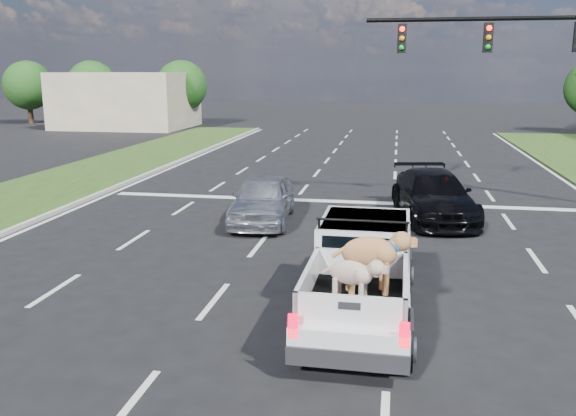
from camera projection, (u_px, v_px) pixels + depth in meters
name	position (u px, v px, depth m)	size (l,w,h in m)	color
ground	(299.00, 307.00, 11.99)	(160.00, 160.00, 0.00)	black
road_markings	(334.00, 225.00, 18.29)	(17.75, 60.00, 0.01)	silver
curb_left	(48.00, 215.00, 19.29)	(0.15, 60.00, 0.14)	#A29E94
traffic_signal	(569.00, 65.00, 19.79)	(9.11, 0.31, 7.00)	black
building_left	(127.00, 100.00, 49.50)	(10.00, 8.00, 4.40)	#C7B498
tree_far_a	(28.00, 85.00, 52.90)	(4.20, 4.20, 5.40)	#332114
tree_far_b	(92.00, 86.00, 51.87)	(4.20, 4.20, 5.40)	#332114
tree_far_c	(182.00, 86.00, 50.50)	(4.20, 4.20, 5.40)	#332114
pickup_truck	(361.00, 272.00, 11.28)	(1.94, 5.05, 1.89)	black
silver_sedan	(263.00, 199.00, 18.58)	(1.71, 4.26, 1.45)	silver
black_coupe	(433.00, 195.00, 19.02)	(2.06, 5.06, 1.47)	black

